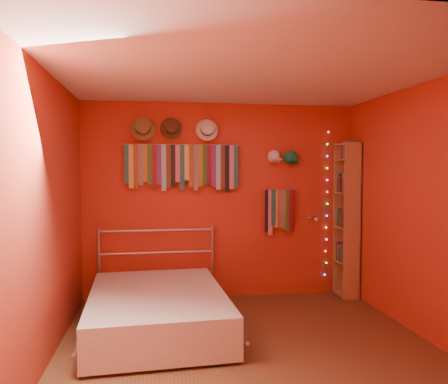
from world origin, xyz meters
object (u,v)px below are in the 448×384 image
reading_lamp (315,219)px  bed (157,309)px  bookshelf (350,219)px  tie_rack (183,165)px

reading_lamp → bed: (-2.02, -0.88, -0.80)m
bookshelf → bed: size_ratio=1.00×
reading_lamp → bookshelf: bearing=-1.0°
bookshelf → tie_rack: bearing=175.9°
tie_rack → reading_lamp: (1.68, -0.15, -0.69)m
reading_lamp → bed: 2.34m
tie_rack → reading_lamp: bearing=-5.0°
reading_lamp → bed: size_ratio=0.14×
tie_rack → bed: (-0.33, -1.03, -1.49)m
tie_rack → reading_lamp: tie_rack is taller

